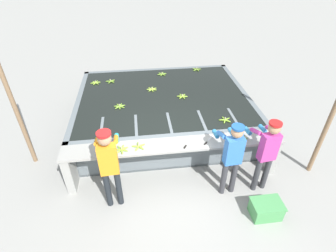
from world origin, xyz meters
TOP-DOWN VIEW (x-y plane):
  - ground_plane at (0.00, 0.00)m, footprint 80.00×80.00m
  - wash_tank at (-0.00, 2.18)m, footprint 4.34×3.50m
  - work_ledge at (0.00, 0.23)m, footprint 4.34×0.45m
  - worker_0 at (-1.21, -0.29)m, footprint 0.43×0.73m
  - worker_1 at (0.98, -0.28)m, footprint 0.44×0.72m
  - worker_2 at (1.64, -0.27)m, footprint 0.46×0.73m
  - banana_bunch_floating_0 at (-0.26, 2.54)m, footprint 0.28×0.28m
  - banana_bunch_floating_1 at (0.47, 2.05)m, footprint 0.28×0.28m
  - banana_bunch_floating_2 at (-1.09, 1.76)m, footprint 0.28×0.28m
  - banana_bunch_floating_3 at (1.22, 0.88)m, footprint 0.27×0.27m
  - banana_bunch_floating_4 at (0.11, 3.46)m, footprint 0.28×0.27m
  - banana_bunch_floating_5 at (1.20, 3.67)m, footprint 0.26×0.28m
  - banana_bunch_floating_6 at (-1.37, 3.17)m, footprint 0.27×0.28m
  - banana_bunch_floating_7 at (-1.77, 3.13)m, footprint 0.28×0.28m
  - banana_bunch_ledge_0 at (-1.02, 0.17)m, footprint 0.28×0.28m
  - banana_bunch_ledge_1 at (-0.69, 0.21)m, footprint 0.28×0.27m
  - banana_bunch_ledge_2 at (1.33, 0.22)m, footprint 0.28×0.28m
  - knife_0 at (0.23, 0.16)m, footprint 0.23×0.30m
  - knife_1 at (0.65, 0.20)m, footprint 0.26×0.28m
  - crate at (1.50, -0.94)m, footprint 0.55×0.39m
  - support_post_left at (-3.07, 1.12)m, footprint 0.09×0.09m
  - support_post_right at (2.96, 0.04)m, footprint 0.09×0.09m

SIDE VIEW (x-z plane):
  - ground_plane at x=0.00m, z-range 0.00..0.00m
  - crate at x=1.50m, z-range 0.00..0.33m
  - wash_tank at x=0.00m, z-range -0.01..0.89m
  - work_ledge at x=0.00m, z-range 0.18..1.08m
  - knife_0 at x=0.23m, z-range 0.89..0.91m
  - knife_1 at x=0.65m, z-range 0.89..0.91m
  - banana_bunch_floating_0 at x=-0.26m, z-range 0.87..0.94m
  - banana_bunch_floating_2 at x=-1.09m, z-range 0.87..0.94m
  - banana_bunch_floating_1 at x=0.47m, z-range 0.87..0.94m
  - banana_bunch_floating_4 at x=0.11m, z-range 0.87..0.94m
  - banana_bunch_floating_7 at x=-1.77m, z-range 0.87..0.94m
  - banana_bunch_floating_3 at x=1.22m, z-range 0.87..0.94m
  - banana_bunch_floating_5 at x=1.20m, z-range 0.87..0.94m
  - banana_bunch_floating_6 at x=-1.37m, z-range 0.87..0.94m
  - banana_bunch_ledge_0 at x=-1.02m, z-range 0.87..0.95m
  - banana_bunch_ledge_2 at x=1.33m, z-range 0.87..0.95m
  - banana_bunch_ledge_1 at x=-0.69m, z-range 0.87..0.95m
  - worker_1 at x=0.98m, z-range 0.16..1.76m
  - worker_2 at x=1.64m, z-range 0.17..1.78m
  - worker_0 at x=-1.21m, z-range 0.19..1.88m
  - support_post_left at x=-3.07m, z-range 0.00..3.20m
  - support_post_right at x=2.96m, z-range 0.00..3.20m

